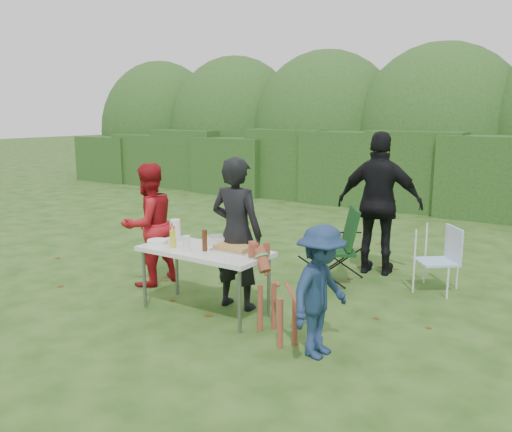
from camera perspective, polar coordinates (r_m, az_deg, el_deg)
The scene contains 20 objects.
ground at distance 6.33m, azimuth -6.38°, elevation -10.00°, with size 80.00×80.00×0.00m, color #1E4211.
hedge_row at distance 13.16m, azimuth 16.62°, elevation 4.32°, with size 22.00×1.40×1.70m, color #23471C.
shrub_backdrop at distance 14.63m, azimuth 18.67°, elevation 7.78°, with size 20.00×2.60×3.20m, color #3D6628.
folding_table at distance 6.12m, azimuth -5.43°, elevation -3.97°, with size 1.50×0.70×0.74m.
person_cook at distance 6.21m, azimuth -2.06°, elevation -1.84°, with size 0.64×0.42×1.77m, color black.
person_red_jacket at distance 7.22m, azimuth -11.24°, elevation -0.89°, with size 0.78×0.61×1.61m, color #A4131A.
person_black_puffy at distance 7.72m, azimuth 12.88°, elevation 1.28°, with size 1.17×0.49×2.00m, color black.
child at distance 5.07m, azimuth 6.83°, elevation -7.90°, with size 0.81×0.47×1.25m, color navy.
dog at distance 5.47m, azimuth 2.23°, elevation -8.53°, with size 0.91×0.37×0.87m, color brown, non-canonical shape.
camping_chair at distance 7.21m, azimuth 8.01°, elevation -3.14°, with size 0.64×0.64×1.03m, color #123A17, non-canonical shape.
lawn_chair at distance 7.25m, azimuth 18.49°, elevation -4.31°, with size 0.50×0.50×0.84m, color #4AA1DF, non-canonical shape.
food_tray at distance 6.03m, azimuth -2.32°, elevation -3.54°, with size 0.45×0.30×0.02m, color #B7B7BA.
focaccia_bread at distance 6.03m, azimuth -2.32°, elevation -3.28°, with size 0.40×0.26×0.04m, color #B98B42.
mustard_bottle at distance 6.20m, azimuth -8.76°, elevation -2.41°, with size 0.06×0.06×0.20m, color #C8D423.
ketchup_bottle at distance 6.31m, azimuth -8.81°, elevation -2.08°, with size 0.06×0.06×0.22m, color #B92546.
beer_bottle at distance 6.00m, azimuth -5.43°, elevation -2.58°, with size 0.06×0.06×0.24m, color #47230F.
paper_towel_roll at distance 6.50m, azimuth -8.48°, elevation -1.51°, with size 0.12×0.12×0.26m, color white.
cup_stack at distance 6.00m, azimuth -7.31°, elevation -2.92°, with size 0.08×0.08×0.18m, color white.
pasta_bowl at distance 6.29m, azimuth -4.04°, elevation -2.58°, with size 0.26×0.26×0.10m, color silver.
plate_stack at distance 6.41m, azimuth -10.33°, elevation -2.70°, with size 0.24×0.24×0.05m, color white.
Camera 1 is at (3.84, -4.50, 2.25)m, focal length 38.00 mm.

